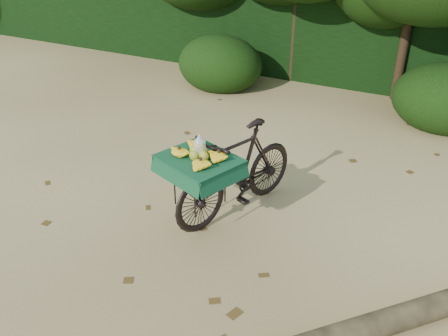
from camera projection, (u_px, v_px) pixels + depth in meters
The scene contains 6 objects.
ground at pixel (271, 229), 5.77m from camera, with size 80.00×80.00×0.00m, color tan.
vendor_bicycle at pixel (236, 171), 5.82m from camera, with size 1.30×2.05×1.19m.
fallen_log at pixel (434, 307), 4.48m from camera, with size 0.25×0.25×3.42m, color brown.
hedge_backdrop at pixel (386, 41), 10.22m from camera, with size 26.00×1.80×1.80m, color black.
bush_clumps at pixel (388, 93), 8.69m from camera, with size 8.80×1.70×0.90m, color black, non-canonical shape.
leaf_litter at pixel (290, 203), 6.28m from camera, with size 7.00×7.30×0.01m, color #503615, non-canonical shape.
Camera 1 is at (1.67, -4.42, 3.45)m, focal length 38.00 mm.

